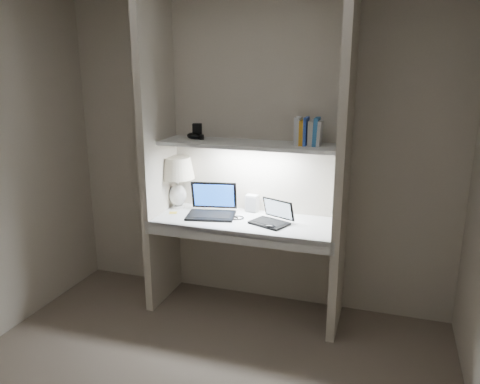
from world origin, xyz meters
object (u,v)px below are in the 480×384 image
at_px(laptop_netbook, 272,218).
at_px(book_row, 308,132).
at_px(table_lamp, 177,174).
at_px(laptop_main, 212,208).
at_px(speaker, 252,203).

height_order(laptop_netbook, book_row, book_row).
xyz_separation_m(table_lamp, laptop_netbook, (0.86, -0.14, -0.25)).
bearing_deg(table_lamp, book_row, -1.35).
bearing_deg(laptop_netbook, table_lamp, -166.68).
distance_m(table_lamp, laptop_main, 0.43).
relative_size(table_lamp, book_row, 2.11).
distance_m(table_lamp, speaker, 0.67).
xyz_separation_m(laptop_main, speaker, (0.29, 0.18, 0.01)).
height_order(laptop_netbook, speaker, laptop_netbook).
relative_size(table_lamp, laptop_main, 1.02).
relative_size(table_lamp, speaker, 3.08).
distance_m(laptop_netbook, speaker, 0.33).
bearing_deg(laptop_main, speaker, 20.45).
distance_m(laptop_netbook, book_row, 0.70).
height_order(laptop_main, speaker, laptop_main).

